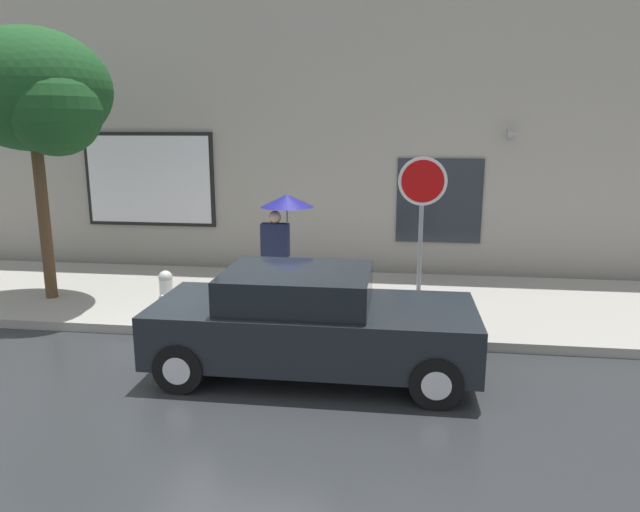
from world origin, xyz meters
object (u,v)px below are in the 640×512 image
Objects in this scene: street_tree at (36,95)px; stop_sign at (422,207)px; pedestrian_with_umbrella at (283,219)px; fire_hydrant at (166,294)px; parked_car at (310,323)px.

street_tree is 1.80× the size of stop_sign.
fire_hydrant is at bearing -150.33° from pedestrian_with_umbrella.
street_tree reaches higher than pedestrian_with_umbrella.
street_tree reaches higher than fire_hydrant.
stop_sign is at bearing -17.01° from pedestrian_with_umbrella.
stop_sign is (2.37, -0.73, 0.35)m from pedestrian_with_umbrella.
fire_hydrant is at bearing -15.58° from street_tree.
street_tree is (-5.10, 2.31, 3.09)m from parked_car.
stop_sign reaches higher than fire_hydrant.
street_tree is at bearing -175.33° from pedestrian_with_umbrella.
pedestrian_with_umbrella is 2.50m from stop_sign.
pedestrian_with_umbrella is at bearing 4.67° from street_tree.
pedestrian_with_umbrella is (-0.89, 2.65, 0.97)m from parked_car.
fire_hydrant is 0.40× the size of pedestrian_with_umbrella.
parked_car is 6.39m from street_tree.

